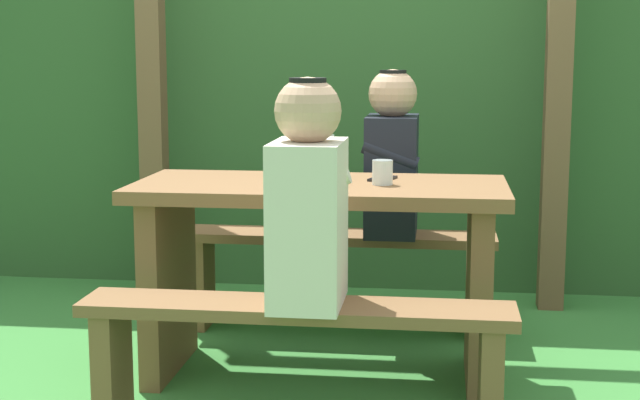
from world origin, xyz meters
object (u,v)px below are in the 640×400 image
(bottle_right, at_px, (325,160))
(cell_phone, at_px, (383,179))
(bench_far, at_px, (337,261))
(person_white_shirt, at_px, (308,201))
(person_black_coat, at_px, (392,159))
(bottle_left, at_px, (326,154))
(picnic_table, at_px, (320,246))
(drinking_glass, at_px, (382,172))
(bench_near, at_px, (296,342))

(bottle_right, xyz_separation_m, cell_phone, (0.20, 0.16, -0.09))
(bench_far, height_order, person_white_shirt, person_white_shirt)
(person_black_coat, bearing_deg, bottle_left, -115.64)
(bench_far, relative_size, person_white_shirt, 1.95)
(picnic_table, height_order, person_white_shirt, person_white_shirt)
(bench_far, xyz_separation_m, bottle_right, (0.03, -0.64, 0.53))
(bench_far, bearing_deg, drinking_glass, -68.93)
(person_black_coat, xyz_separation_m, bottle_right, (-0.21, -0.64, 0.07))
(bench_far, bearing_deg, person_black_coat, -0.80)
(bench_far, relative_size, drinking_glass, 15.26)
(person_white_shirt, distance_m, bottle_left, 0.71)
(bottle_right, height_order, cell_phone, bottle_right)
(bottle_right, bearing_deg, drinking_glass, 7.77)
(person_black_coat, bearing_deg, cell_phone, -91.21)
(picnic_table, distance_m, bench_far, 0.62)
(bench_far, xyz_separation_m, person_black_coat, (0.24, -0.00, 0.46))
(person_white_shirt, xyz_separation_m, bottle_right, (-0.01, 0.54, 0.07))
(bottle_left, height_order, cell_phone, bottle_left)
(person_white_shirt, relative_size, cell_phone, 5.14)
(person_white_shirt, bearing_deg, bench_near, -175.18)
(drinking_glass, height_order, bottle_right, bottle_right)
(bottle_left, distance_m, cell_phone, 0.24)
(bench_far, height_order, bottle_left, bottle_left)
(picnic_table, relative_size, drinking_glass, 15.26)
(bottle_right, bearing_deg, bottle_left, 96.24)
(bench_far, bearing_deg, cell_phone, -64.72)
(bottle_left, distance_m, bottle_right, 0.16)
(picnic_table, distance_m, cell_phone, 0.36)
(bench_far, xyz_separation_m, cell_phone, (0.23, -0.48, 0.44))
(drinking_glass, relative_size, cell_phone, 0.66)
(picnic_table, xyz_separation_m, bench_far, (0.00, 0.60, -0.19))
(bench_near, bearing_deg, person_black_coat, 78.62)
(person_black_coat, bearing_deg, bench_far, 179.20)
(bottle_left, xyz_separation_m, bottle_right, (0.02, -0.16, -0.01))
(picnic_table, bearing_deg, bottle_right, -61.16)
(bench_near, relative_size, cell_phone, 10.00)
(bench_near, height_order, bottle_left, bottle_left)
(bench_far, bearing_deg, bottle_right, -87.70)
(picnic_table, bearing_deg, bottle_left, 85.69)
(person_black_coat, distance_m, bottle_right, 0.68)
(person_white_shirt, height_order, person_black_coat, same)
(bench_near, xyz_separation_m, person_black_coat, (0.24, 1.19, 0.46))
(bench_near, distance_m, bottle_right, 0.76)
(person_white_shirt, distance_m, drinking_glass, 0.61)
(bench_far, xyz_separation_m, person_white_shirt, (0.04, -1.19, 0.46))
(bottle_right, bearing_deg, person_black_coat, 71.56)
(picnic_table, height_order, person_black_coat, person_black_coat)
(person_black_coat, distance_m, bottle_left, 0.54)
(drinking_glass, bearing_deg, bottle_right, -172.23)
(bench_near, relative_size, person_black_coat, 1.95)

